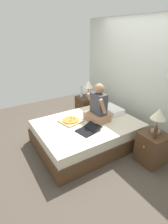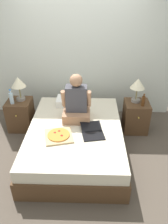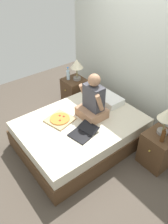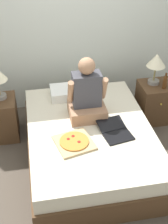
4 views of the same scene
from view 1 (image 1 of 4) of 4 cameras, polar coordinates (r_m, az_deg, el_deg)
The scene contains 13 objects.
ground_plane at distance 3.81m, azimuth 1.06°, elevation -10.06°, with size 5.82×5.82×0.00m, color #4C4238.
wall_back at distance 4.16m, azimuth 17.66°, elevation 10.79°, with size 3.82×0.12×2.50m, color silver.
bed at distance 3.68m, azimuth 1.09°, elevation -6.95°, with size 1.51×2.04×0.50m.
nightstand_left at distance 4.79m, azimuth 0.58°, elevation 1.65°, with size 0.44×0.47×0.58m.
lamp_on_left_nightstand at distance 4.57m, azimuth 1.43°, elevation 8.73°, with size 0.26×0.26×0.45m.
water_bottle at distance 4.66m, azimuth -0.87°, elevation 6.29°, with size 0.07×0.07×0.28m.
nightstand_right at distance 3.40m, azimuth 21.29°, elevation -10.90°, with size 0.44×0.47×0.58m.
lamp_on_right_nightstand at distance 3.15m, azimuth 23.15°, elevation -1.13°, with size 0.26×0.26×0.45m.
beer_bottle at distance 3.10m, azimuth 22.27°, elevation -6.32°, with size 0.06×0.06×0.23m.
pillow at distance 4.03m, azimuth 8.98°, elevation 0.73°, with size 0.52×0.34×0.12m, color white.
person_seated at distance 3.54m, azimuth 4.55°, elevation 1.52°, with size 0.47×0.40×0.78m.
laptop at distance 3.25m, azimuth 1.13°, elevation -5.94°, with size 0.39×0.47×0.07m.
pizza_box at distance 3.60m, azimuth -4.39°, elevation -2.83°, with size 0.48×0.48×0.05m.
Camera 1 is at (2.60, -1.72, 2.19)m, focal length 28.00 mm.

